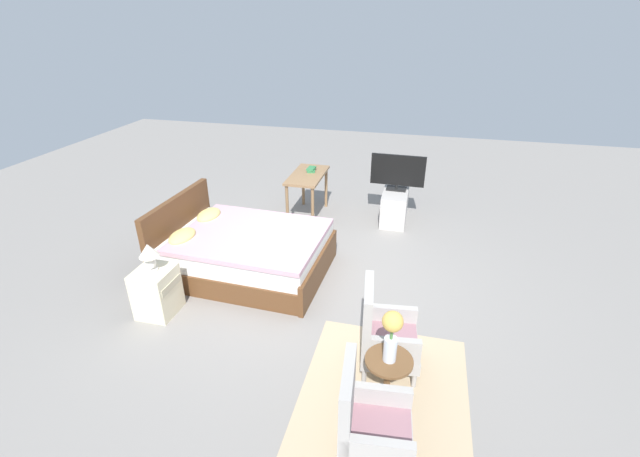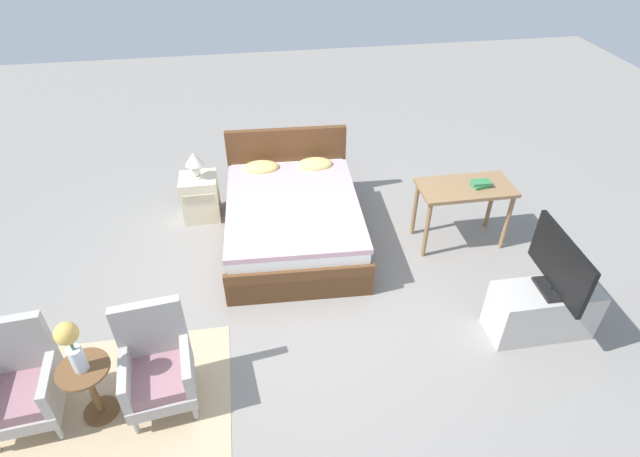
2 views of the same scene
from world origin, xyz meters
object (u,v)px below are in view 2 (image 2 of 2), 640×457
(table_lamp, at_px, (194,162))
(nightstand, at_px, (201,197))
(armchair_by_window_left, at_px, (21,384))
(tv_stand, at_px, (542,310))
(vanity_desk, at_px, (464,195))
(bed, at_px, (293,217))
(flower_vase, at_px, (70,343))
(tv_flatscreen, at_px, (560,265))
(side_table, at_px, (90,385))
(armchair_by_window_right, at_px, (158,367))
(book_stack, at_px, (481,184))

(table_lamp, bearing_deg, nightstand, -90.00)
(armchair_by_window_left, relative_size, nightstand, 1.62)
(tv_stand, xyz_separation_m, vanity_desk, (-0.25, 1.45, 0.38))
(bed, bearing_deg, armchair_by_window_left, -139.73)
(armchair_by_window_left, xyz_separation_m, flower_vase, (0.52, -0.08, 0.48))
(armchair_by_window_left, height_order, tv_stand, armchair_by_window_left)
(tv_stand, xyz_separation_m, tv_flatscreen, (0.00, -0.00, 0.57))
(bed, xyz_separation_m, tv_stand, (2.14, -1.81, -0.04))
(side_table, bearing_deg, nightstand, 74.29)
(flower_vase, distance_m, nightstand, 2.85)
(armchair_by_window_right, xyz_separation_m, flower_vase, (-0.51, -0.08, 0.48))
(bed, bearing_deg, nightstand, 150.43)
(nightstand, bearing_deg, flower_vase, -105.71)
(table_lamp, xyz_separation_m, book_stack, (3.12, -1.00, 0.01))
(bed, height_order, vanity_desk, bed)
(bed, relative_size, side_table, 3.69)
(table_lamp, bearing_deg, tv_stand, -36.96)
(table_lamp, bearing_deg, tv_flatscreen, -36.94)
(table_lamp, relative_size, vanity_desk, 0.32)
(armchair_by_window_left, height_order, nightstand, armchair_by_window_left)
(flower_vase, relative_size, book_stack, 2.18)
(side_table, xyz_separation_m, nightstand, (0.76, 2.68, -0.08))
(armchair_by_window_right, xyz_separation_m, tv_flatscreen, (3.46, 0.19, 0.45))
(vanity_desk, distance_m, book_stack, 0.21)
(side_table, height_order, flower_vase, flower_vase)
(bed, bearing_deg, armchair_by_window_right, -123.52)
(nightstand, bearing_deg, armchair_by_window_right, -95.38)
(armchair_by_window_left, bearing_deg, armchair_by_window_right, -0.01)
(armchair_by_window_left, distance_m, vanity_desk, 4.56)
(book_stack, bearing_deg, vanity_desk, 169.82)
(side_table, bearing_deg, tv_flatscreen, 3.85)
(vanity_desk, bearing_deg, nightstand, 161.88)
(flower_vase, xyz_separation_m, nightstand, (0.76, 2.68, -0.58))
(side_table, bearing_deg, flower_vase, 0.00)
(table_lamp, distance_m, tv_stand, 4.05)
(armchair_by_window_left, height_order, flower_vase, flower_vase)
(bed, distance_m, armchair_by_window_left, 3.09)
(vanity_desk, relative_size, book_stack, 4.75)
(nightstand, distance_m, tv_stand, 4.02)
(tv_stand, relative_size, vanity_desk, 0.92)
(side_table, distance_m, tv_stand, 3.98)
(nightstand, height_order, table_lamp, table_lamp)
(side_table, distance_m, tv_flatscreen, 4.01)
(bed, relative_size, nightstand, 3.73)
(armchair_by_window_right, distance_m, vanity_desk, 3.61)
(tv_stand, bearing_deg, table_lamp, 143.04)
(vanity_desk, bearing_deg, book_stack, -10.18)
(armchair_by_window_left, xyz_separation_m, table_lamp, (1.28, 2.61, 0.40))
(side_table, bearing_deg, bed, 48.57)
(bed, bearing_deg, side_table, -131.43)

